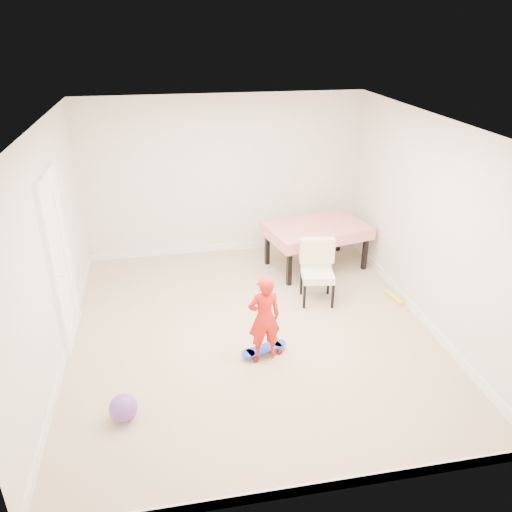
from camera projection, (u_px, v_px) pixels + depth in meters
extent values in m
plane|color=tan|center=(251.00, 330.00, 6.39)|extent=(5.00, 5.00, 0.00)
cube|color=white|center=(250.00, 126.00, 5.28)|extent=(4.50, 5.00, 0.04)
cube|color=silver|center=(224.00, 177.00, 8.03)|extent=(4.50, 0.04, 2.60)
cube|color=silver|center=(310.00, 369.00, 3.63)|extent=(4.50, 0.04, 2.60)
cube|color=silver|center=(50.00, 252.00, 5.46)|extent=(0.04, 5.00, 2.60)
cube|color=silver|center=(427.00, 224.00, 6.20)|extent=(0.04, 5.00, 2.60)
cube|color=white|center=(60.00, 262.00, 5.85)|extent=(0.11, 0.94, 2.11)
cube|color=white|center=(226.00, 247.00, 8.57)|extent=(4.50, 0.02, 0.12)
cube|color=white|center=(303.00, 490.00, 4.15)|extent=(4.50, 0.02, 0.12)
cube|color=white|center=(68.00, 345.00, 5.99)|extent=(0.02, 5.00, 0.12)
cube|color=white|center=(414.00, 309.00, 6.73)|extent=(0.02, 5.00, 0.12)
imported|color=red|center=(264.00, 320.00, 5.64)|extent=(0.40, 0.28, 1.04)
sphere|color=#7645A6|center=(123.00, 408.00, 4.91)|extent=(0.28, 0.28, 0.28)
cylinder|color=yellow|center=(394.00, 297.00, 7.09)|extent=(0.13, 0.40, 0.06)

